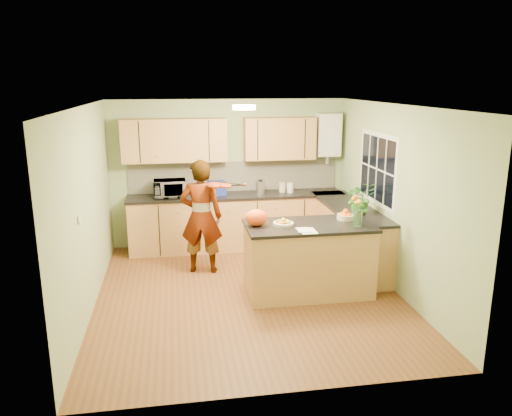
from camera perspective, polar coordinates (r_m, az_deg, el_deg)
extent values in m
plane|color=brown|center=(6.85, -0.90, -9.74)|extent=(4.50, 4.50, 0.00)
cube|color=silver|center=(6.26, -0.99, 11.65)|extent=(4.00, 4.50, 0.02)
cube|color=#93AA79|center=(8.62, -3.14, 4.00)|extent=(4.00, 0.02, 2.50)
cube|color=#93AA79|center=(4.32, 3.47, -6.60)|extent=(4.00, 0.02, 2.50)
cube|color=#93AA79|center=(6.47, -18.76, -0.25)|extent=(0.02, 4.50, 2.50)
cube|color=#93AA79|center=(7.01, 15.46, 1.09)|extent=(0.02, 4.50, 2.50)
cube|color=#AE7945|center=(8.52, -2.18, -1.63)|extent=(3.60, 0.60, 0.90)
cube|color=black|center=(8.40, -2.20, 1.44)|extent=(3.64, 0.62, 0.04)
cube|color=#AE7945|center=(7.86, 10.53, -3.26)|extent=(0.60, 2.20, 0.90)
cube|color=black|center=(7.73, 10.61, 0.06)|extent=(0.62, 2.24, 0.04)
cube|color=beige|center=(8.63, -2.47, 3.68)|extent=(3.60, 0.02, 0.52)
cube|color=#AE7945|center=(8.32, -9.30, 7.64)|extent=(1.70, 0.34, 0.70)
cube|color=#AE7945|center=(8.50, 2.69, 7.95)|extent=(1.20, 0.34, 0.70)
cube|color=white|center=(8.72, 8.21, 8.31)|extent=(0.40, 0.30, 0.72)
cylinder|color=silver|center=(8.77, 8.11, 5.71)|extent=(0.06, 0.06, 0.20)
cube|color=white|center=(7.48, 13.68, 4.37)|extent=(0.01, 1.30, 1.05)
cube|color=black|center=(7.48, 13.65, 4.37)|extent=(0.01, 1.18, 0.92)
cube|color=white|center=(5.88, -19.55, -1.22)|extent=(0.02, 0.09, 0.09)
cylinder|color=#FFEABF|center=(6.56, -1.38, 11.42)|extent=(0.30, 0.30, 0.06)
cylinder|color=white|center=(6.55, -1.38, 11.68)|extent=(0.10, 0.10, 0.02)
cube|color=#AE7945|center=(6.75, 5.99, -5.95)|extent=(1.64, 0.82, 0.92)
cube|color=black|center=(6.60, 6.10, -2.03)|extent=(1.68, 0.86, 0.04)
cylinder|color=beige|center=(6.51, 3.14, -1.83)|extent=(0.27, 0.27, 0.04)
cylinder|color=beige|center=(6.89, 10.20, -1.01)|extent=(0.24, 0.24, 0.07)
cylinder|color=silver|center=(6.59, 11.58, -1.13)|extent=(0.11, 0.11, 0.21)
ellipsoid|color=#EE4B13|center=(6.47, 0.02, -1.10)|extent=(0.36, 0.34, 0.22)
cube|color=white|center=(6.29, 5.95, -2.60)|extent=(0.20, 0.27, 0.01)
imported|color=#E4A68B|center=(7.39, -6.28, -0.98)|extent=(0.69, 0.51, 1.70)
imported|color=white|center=(8.28, -9.82, 2.21)|extent=(0.53, 0.37, 0.29)
cube|color=navy|center=(8.37, -4.48, 2.28)|extent=(0.31, 0.25, 0.22)
cylinder|color=silver|center=(8.42, 0.49, 2.35)|extent=(0.15, 0.15, 0.21)
sphere|color=black|center=(8.39, 0.49, 3.31)|extent=(0.08, 0.08, 0.08)
cylinder|color=beige|center=(8.54, 3.02, 2.37)|extent=(0.14, 0.14, 0.17)
cylinder|color=white|center=(8.52, 3.92, 2.33)|extent=(0.12, 0.12, 0.17)
imported|color=#337928|center=(7.29, 11.88, 1.20)|extent=(0.44, 0.38, 0.47)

